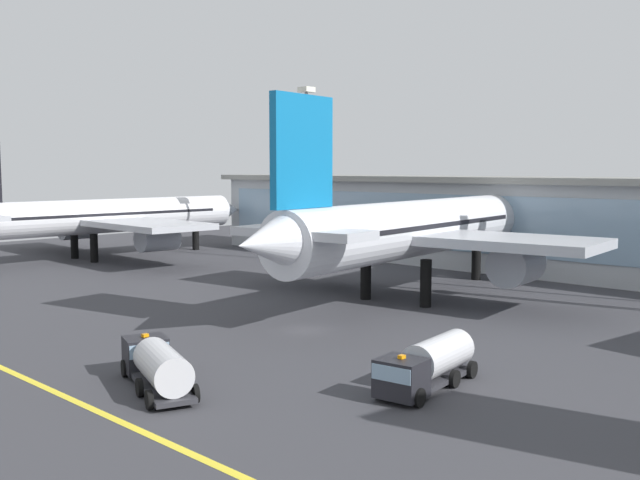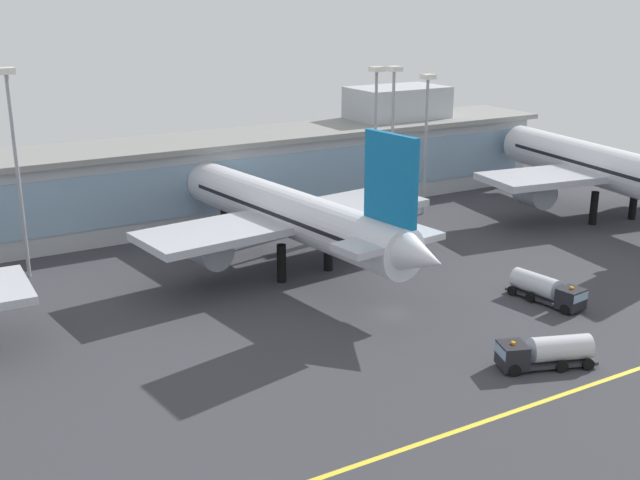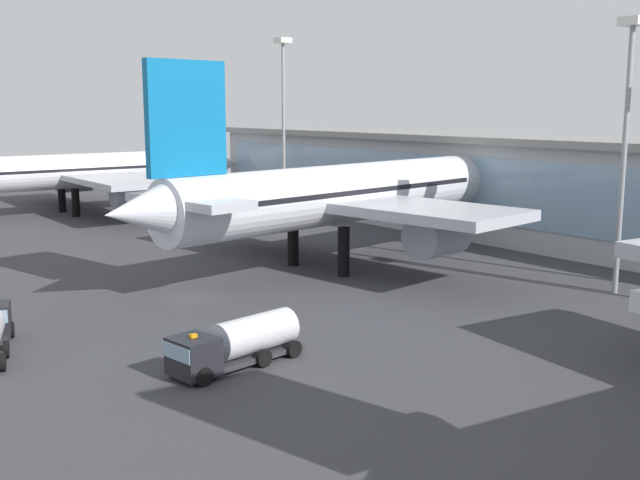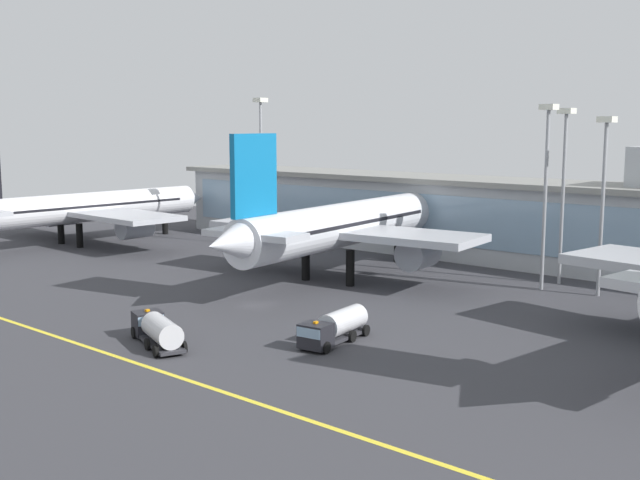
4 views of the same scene
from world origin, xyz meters
name	(u,v)px [view 3 (image 3 of 4)]	position (x,y,z in m)	size (l,w,h in m)	color
ground_plane	(192,298)	(0.00, 0.00, 0.00)	(180.00, 180.00, 0.00)	#38383D
terminal_building	(541,186)	(1.82, 44.15, 6.61)	(114.72, 14.00, 17.38)	#ADB2B7
airliner_near_left	(87,171)	(-54.94, 12.96, 6.12)	(42.57, 50.59, 16.80)	black
airliner_near_right	(339,195)	(-2.42, 17.66, 7.03)	(38.45, 50.44, 19.19)	black
baggage_tug_near	(234,343)	(16.50, -6.22, 1.51)	(3.94, 9.29, 2.90)	black
apron_light_mast_west	(283,103)	(-30.69, 31.20, 15.97)	(1.80, 1.80, 24.55)	gray
apron_light_mast_east	(627,115)	(20.47, 29.06, 14.89)	(1.80, 1.80, 22.61)	gray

